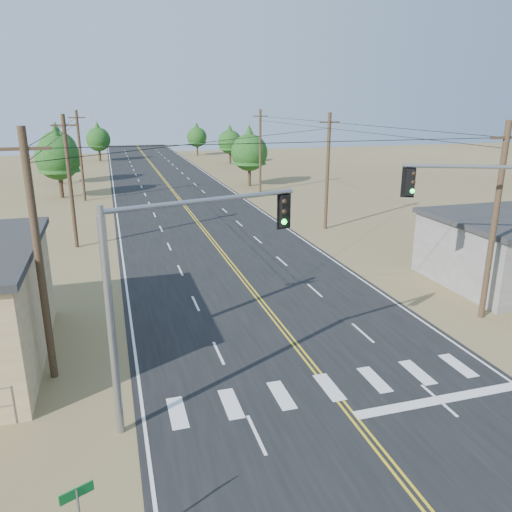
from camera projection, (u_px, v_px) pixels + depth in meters
name	position (u px, v px, depth m)	size (l,w,h in m)	color
road	(214.00, 243.00, 39.87)	(15.00, 200.00, 0.02)	black
utility_pole_left_near	(39.00, 258.00, 19.02)	(1.80, 0.30, 10.00)	#4C3826
utility_pole_left_mid	(70.00, 181.00, 37.35)	(1.80, 0.30, 10.00)	#4C3826
utility_pole_left_far	(81.00, 155.00, 55.68)	(1.80, 0.30, 10.00)	#4C3826
utility_pole_right_near	(495.00, 222.00, 24.70)	(1.80, 0.30, 10.00)	#4C3826
utility_pole_right_mid	(327.00, 171.00, 43.03)	(1.80, 0.30, 10.00)	#4C3826
utility_pole_right_far	(260.00, 151.00, 61.36)	(1.80, 0.30, 10.00)	#4C3826
signal_mast_left	(170.00, 273.00, 16.54)	(6.90, 2.12, 7.88)	gray
signal_mast_right	(496.00, 221.00, 23.08)	(5.85, 2.66, 8.23)	gray
tree_left_near	(57.00, 153.00, 57.43)	(5.09, 5.09, 8.48)	#3F2D1E
tree_left_mid	(58.00, 146.00, 67.59)	(5.04, 5.04, 8.39)	#3F2D1E
tree_left_far	(98.00, 137.00, 94.40)	(4.45, 4.45, 7.42)	#3F2D1E
tree_right_near	(249.00, 149.00, 65.82)	(4.84, 4.84, 8.07)	#3F2D1E
tree_right_mid	(230.00, 140.00, 90.51)	(4.26, 4.26, 7.10)	#3F2D1E
tree_right_far	(197.00, 135.00, 104.93)	(4.14, 4.14, 6.90)	#3F2D1E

